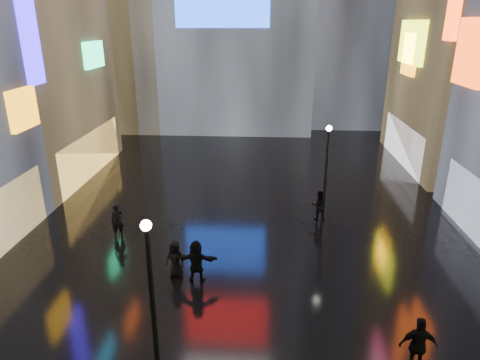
{
  "coord_description": "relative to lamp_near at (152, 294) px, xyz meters",
  "views": [
    {
      "loc": [
        0.82,
        -1.45,
        10.01
      ],
      "look_at": [
        0.0,
        12.0,
        5.0
      ],
      "focal_mm": 32.0,
      "sensor_mm": 36.0,
      "label": 1
    }
  ],
  "objects": [
    {
      "name": "pedestrian_4",
      "position": [
        -0.57,
        5.41,
        -2.14
      ],
      "size": [
        0.88,
        0.67,
        1.62
      ],
      "primitive_type": "imported",
      "rotation": [
        0.0,
        0.0,
        -0.21
      ],
      "color": "black",
      "rests_on": "ground"
    },
    {
      "name": "pedestrian_5",
      "position": [
        0.37,
        5.1,
        -2.03
      ],
      "size": [
        1.7,
        0.57,
        1.83
      ],
      "primitive_type": "imported",
      "rotation": [
        0.0,
        0.0,
        3.12
      ],
      "color": "black",
      "rests_on": "ground"
    },
    {
      "name": "pedestrian_3",
      "position": [
        7.72,
        0.72,
        -1.99
      ],
      "size": [
        1.13,
        0.5,
        1.91
      ],
      "primitive_type": "imported",
      "rotation": [
        0.0,
        0.0,
        3.11
      ],
      "color": "black",
      "rests_on": "ground"
    },
    {
      "name": "umbrella_2",
      "position": [
        -0.57,
        5.41,
        -0.92
      ],
      "size": [
        1.11,
        1.1,
        0.82
      ],
      "primitive_type": "imported",
      "rotation": [
        0.0,
        0.0,
        1.84
      ],
      "color": "black",
      "rests_on": "pedestrian_4"
    },
    {
      "name": "pedestrian_6",
      "position": [
        -4.08,
        8.67,
        -2.08
      ],
      "size": [
        0.75,
        0.67,
        1.72
      ],
      "primitive_type": "imported",
      "rotation": [
        0.0,
        0.0,
        0.51
      ],
      "color": "black",
      "rests_on": "ground"
    },
    {
      "name": "pedestrian_7",
      "position": [
        5.97,
        11.3,
        -2.13
      ],
      "size": [
        0.82,
        0.66,
        1.63
      ],
      "primitive_type": "imported",
      "rotation": [
        0.0,
        0.0,
        3.19
      ],
      "color": "black",
      "rests_on": "ground"
    },
    {
      "name": "ground",
      "position": [
        2.22,
        11.66,
        -2.94
      ],
      "size": [
        140.0,
        140.0,
        0.0
      ],
      "primitive_type": "plane",
      "color": "black",
      "rests_on": "ground"
    },
    {
      "name": "lamp_far",
      "position": [
        6.19,
        11.13,
        0.0
      ],
      "size": [
        0.3,
        0.3,
        5.2
      ],
      "color": "black",
      "rests_on": "ground"
    },
    {
      "name": "lamp_near",
      "position": [
        0.0,
        0.0,
        0.0
      ],
      "size": [
        0.3,
        0.3,
        5.2
      ],
      "color": "black",
      "rests_on": "ground"
    }
  ]
}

